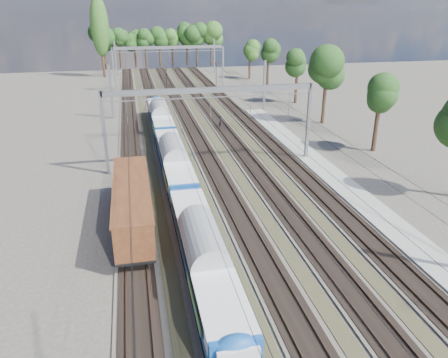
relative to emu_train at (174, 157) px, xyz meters
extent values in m
cube|color=#47423A|center=(-4.50, 17.86, -2.26)|extent=(3.00, 130.00, 0.15)
cube|color=black|center=(-4.50, 17.86, -2.17)|extent=(2.50, 130.00, 0.06)
cube|color=#473326|center=(-5.22, 17.86, -2.07)|extent=(0.08, 130.00, 0.14)
cube|color=#473326|center=(-3.78, 17.86, -2.07)|extent=(0.08, 130.00, 0.14)
cube|color=#47423A|center=(0.00, 17.86, -2.26)|extent=(3.00, 130.00, 0.15)
cube|color=black|center=(0.00, 17.86, -2.17)|extent=(2.50, 130.00, 0.06)
cube|color=#473326|center=(-0.72, 17.86, -2.07)|extent=(0.08, 130.00, 0.14)
cube|color=#473326|center=(0.72, 17.86, -2.07)|extent=(0.08, 130.00, 0.14)
cube|color=#47423A|center=(4.50, 17.86, -2.26)|extent=(3.00, 130.00, 0.15)
cube|color=black|center=(4.50, 17.86, -2.17)|extent=(2.50, 130.00, 0.06)
cube|color=#473326|center=(3.78, 17.86, -2.07)|extent=(0.08, 130.00, 0.14)
cube|color=#473326|center=(5.22, 17.86, -2.07)|extent=(0.08, 130.00, 0.14)
cube|color=#47423A|center=(9.00, 17.86, -2.26)|extent=(3.00, 130.00, 0.15)
cube|color=black|center=(9.00, 17.86, -2.17)|extent=(2.50, 130.00, 0.06)
cube|color=#473326|center=(8.28, 17.86, -2.07)|extent=(0.08, 130.00, 0.14)
cube|color=#473326|center=(9.72, 17.86, -2.07)|extent=(0.08, 130.00, 0.14)
cube|color=#47423A|center=(13.50, 17.86, -2.26)|extent=(3.00, 130.00, 0.15)
cube|color=black|center=(13.50, 17.86, -2.17)|extent=(2.50, 130.00, 0.06)
cube|color=#473326|center=(12.78, 17.86, -2.07)|extent=(0.08, 130.00, 0.14)
cube|color=#473326|center=(14.22, 17.86, -2.07)|extent=(0.08, 130.00, 0.14)
cube|color=#332E21|center=(-2.25, 17.86, -2.31)|extent=(1.10, 130.00, 0.05)
cube|color=#332E21|center=(2.25, 17.86, -2.31)|extent=(1.10, 130.00, 0.05)
cube|color=#332E21|center=(6.75, 17.86, -2.31)|extent=(1.10, 130.00, 0.05)
cube|color=#332E21|center=(11.25, 17.86, -2.31)|extent=(1.10, 130.00, 0.05)
cube|color=gray|center=(16.50, -7.14, -2.19)|extent=(3.00, 70.00, 0.30)
cube|color=gray|center=(-7.00, 2.86, 2.16)|extent=(0.35, 0.35, 9.00)
cube|color=gray|center=(16.00, 2.86, 2.16)|extent=(0.35, 0.35, 9.00)
cube|color=gray|center=(4.50, 2.86, 6.36)|extent=(23.00, 0.35, 0.60)
cube|color=gray|center=(-7.00, 50.86, 2.16)|extent=(0.35, 0.35, 9.00)
cube|color=gray|center=(16.00, 50.86, 2.16)|extent=(0.35, 0.35, 9.00)
cube|color=gray|center=(4.50, 50.86, 6.36)|extent=(23.00, 0.35, 0.60)
cube|color=gray|center=(-7.00, 27.86, 1.91)|extent=(0.35, 0.35, 8.50)
cube|color=gray|center=(-7.00, 72.86, 1.91)|extent=(0.35, 0.35, 8.50)
cube|color=gray|center=(18.30, 27.86, 1.91)|extent=(0.35, 0.35, 8.50)
cube|color=gray|center=(18.30, 72.86, 1.91)|extent=(0.35, 0.35, 8.50)
cylinder|color=black|center=(-4.50, 17.86, 3.16)|extent=(0.03, 130.00, 0.03)
cylinder|color=black|center=(-4.50, 17.86, 4.26)|extent=(0.03, 130.00, 0.03)
cylinder|color=black|center=(0.00, 17.86, 3.16)|extent=(0.03, 130.00, 0.03)
cylinder|color=black|center=(0.00, 17.86, 4.26)|extent=(0.03, 130.00, 0.03)
cylinder|color=black|center=(4.50, 17.86, 3.16)|extent=(0.03, 130.00, 0.03)
cylinder|color=black|center=(4.50, 17.86, 4.26)|extent=(0.03, 130.00, 0.03)
cylinder|color=black|center=(9.00, 17.86, 3.16)|extent=(0.03, 130.00, 0.03)
cylinder|color=black|center=(9.00, 17.86, 4.26)|extent=(0.03, 130.00, 0.03)
cylinder|color=black|center=(13.50, 17.86, 3.16)|extent=(0.03, 130.00, 0.03)
cylinder|color=black|center=(13.50, 17.86, 4.26)|extent=(0.03, 130.00, 0.03)
cylinder|color=black|center=(-10.23, 85.93, 0.93)|extent=(0.56, 0.56, 6.52)
sphere|color=#1C3814|center=(-10.23, 85.93, 6.15)|extent=(5.42, 5.42, 5.42)
cylinder|color=black|center=(-6.29, 85.50, 0.97)|extent=(0.56, 0.56, 6.61)
sphere|color=#1C3814|center=(-6.29, 85.50, 6.25)|extent=(4.71, 4.71, 4.71)
cylinder|color=black|center=(-1.80, 83.15, 1.13)|extent=(0.56, 0.56, 6.93)
sphere|color=#1C3814|center=(-1.80, 83.15, 6.67)|extent=(3.92, 3.92, 3.92)
cylinder|color=black|center=(0.92, 85.60, 0.81)|extent=(0.56, 0.56, 6.30)
sphere|color=#1C3814|center=(0.92, 85.60, 5.85)|extent=(5.06, 5.06, 5.06)
cylinder|color=black|center=(5.19, 83.12, 0.54)|extent=(0.56, 0.56, 5.76)
sphere|color=#1C3814|center=(5.19, 83.12, 5.15)|extent=(4.96, 4.96, 4.96)
cylinder|color=black|center=(8.07, 83.17, 1.31)|extent=(0.56, 0.56, 7.29)
sphere|color=#1C3814|center=(8.07, 83.17, 7.15)|extent=(4.46, 4.46, 4.46)
cylinder|color=black|center=(12.89, 84.68, 0.58)|extent=(0.56, 0.56, 5.83)
sphere|color=#1C3814|center=(12.89, 84.68, 5.24)|extent=(3.97, 3.97, 3.97)
cylinder|color=black|center=(16.11, 86.81, 0.56)|extent=(0.56, 0.56, 5.80)
sphere|color=#1C3814|center=(16.11, 86.81, 5.20)|extent=(4.43, 4.43, 4.43)
cylinder|color=black|center=(18.94, 82.98, 0.43)|extent=(0.56, 0.56, 5.54)
sphere|color=#1C3814|center=(18.94, 82.98, 4.87)|extent=(4.11, 4.11, 4.11)
cylinder|color=black|center=(24.56, 6.24, 0.52)|extent=(0.56, 0.56, 5.71)
sphere|color=#1C3814|center=(24.56, 6.24, 5.09)|extent=(4.47, 4.47, 4.47)
cylinder|color=black|center=(24.39, 18.44, 0.57)|extent=(0.56, 0.56, 5.82)
sphere|color=#1C3814|center=(24.39, 18.44, 5.22)|extent=(3.78, 3.78, 3.78)
cylinder|color=black|center=(24.72, 32.37, 1.11)|extent=(0.56, 0.56, 6.89)
sphere|color=#1C3814|center=(24.72, 32.37, 6.62)|extent=(4.08, 4.08, 4.08)
cylinder|color=black|center=(24.88, 47.03, 0.46)|extent=(0.56, 0.56, 5.59)
sphere|color=#1C3814|center=(24.88, 47.03, 4.94)|extent=(3.94, 3.94, 3.94)
cylinder|color=black|center=(25.19, 61.11, 0.69)|extent=(0.56, 0.56, 6.05)
sphere|color=#1C3814|center=(25.19, 61.11, 5.53)|extent=(3.48, 3.48, 3.48)
cylinder|color=black|center=(-10.00, 70.86, 5.66)|extent=(0.70, 0.70, 16.00)
ellipsoid|color=#2A511B|center=(-10.00, 70.86, 9.66)|extent=(4.40, 4.40, 14.08)
cube|color=black|center=(0.00, -25.27, -1.82)|extent=(1.86, 2.79, 0.74)
cube|color=black|center=(0.00, -12.26, -1.82)|extent=(1.86, 2.79, 0.74)
cube|color=navy|center=(0.00, -18.77, -0.43)|extent=(2.60, 18.59, 1.77)
cube|color=silver|center=(0.00, -18.77, 0.03)|extent=(2.68, 17.85, 0.88)
cube|color=black|center=(1.35, -18.77, 0.03)|extent=(0.04, 15.80, 0.65)
cube|color=yellow|center=(0.00, -22.86, -0.90)|extent=(2.70, 5.21, 0.65)
cylinder|color=#989B9D|center=(0.00, -18.77, 0.45)|extent=(2.64, 18.59, 2.64)
cube|color=black|center=(0.00, -6.08, -1.82)|extent=(1.86, 2.79, 0.74)
cube|color=black|center=(0.00, 6.94, -1.82)|extent=(1.86, 2.79, 0.74)
cube|color=navy|center=(0.00, 0.43, -0.43)|extent=(2.60, 18.59, 1.77)
cube|color=silver|center=(0.00, 0.43, 0.03)|extent=(2.68, 17.85, 0.88)
cube|color=black|center=(1.35, 0.43, 0.03)|extent=(0.04, 15.80, 0.65)
cube|color=yellow|center=(0.00, -3.66, -0.90)|extent=(2.70, 5.21, 0.65)
cylinder|color=#989B9D|center=(0.00, 0.43, 0.45)|extent=(2.64, 18.59, 2.64)
cube|color=black|center=(0.00, 13.11, -1.82)|extent=(1.86, 2.79, 0.74)
cube|color=black|center=(0.00, 26.13, -1.82)|extent=(1.86, 2.79, 0.74)
cube|color=navy|center=(0.00, 19.62, -0.43)|extent=(2.60, 18.59, 1.77)
cube|color=silver|center=(0.00, 19.62, 0.03)|extent=(2.68, 17.85, 0.88)
cube|color=black|center=(1.35, 19.62, 0.03)|extent=(0.04, 15.80, 0.65)
cube|color=yellow|center=(0.00, 15.53, -0.90)|extent=(2.70, 5.21, 0.65)
cylinder|color=#989B9D|center=(0.00, 19.62, 0.45)|extent=(2.64, 18.59, 2.64)
ellipsoid|color=navy|center=(0.00, -27.86, -0.38)|extent=(2.64, 1.45, 2.25)
cube|color=black|center=(-4.50, -15.33, -1.83)|extent=(2.03, 2.64, 0.71)
cube|color=black|center=(-4.50, -5.38, -1.83)|extent=(2.03, 2.64, 0.71)
cube|color=black|center=(-4.50, -10.36, -1.37)|extent=(2.74, 14.21, 0.20)
cube|color=#492113|center=(-4.50, -10.36, 0.05)|extent=(2.74, 14.21, 2.64)
cube|color=#492113|center=(-4.50, -10.36, 1.42)|extent=(2.94, 14.21, 0.12)
imported|color=black|center=(8.84, 18.82, -1.44)|extent=(0.48, 0.68, 1.79)
cylinder|color=black|center=(3.51, 48.36, -0.13)|extent=(0.12, 0.12, 4.41)
cube|color=black|center=(3.51, 48.36, 2.38)|extent=(0.35, 0.26, 0.62)
sphere|color=red|center=(3.51, 48.25, 2.56)|extent=(0.14, 0.14, 0.14)
sphere|color=#0C9919|center=(3.51, 48.25, 2.25)|extent=(0.14, 0.14, 0.14)
cylinder|color=black|center=(14.94, 53.25, -0.04)|extent=(0.13, 0.13, 4.59)
cube|color=black|center=(14.94, 53.25, 2.58)|extent=(0.37, 0.29, 0.64)
sphere|color=red|center=(14.94, 53.13, 2.76)|extent=(0.15, 0.15, 0.15)
sphere|color=#0C9919|center=(14.94, 53.13, 2.44)|extent=(0.15, 0.15, 0.15)
camera|label=1|loc=(-3.90, -43.45, 15.17)|focal=35.00mm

